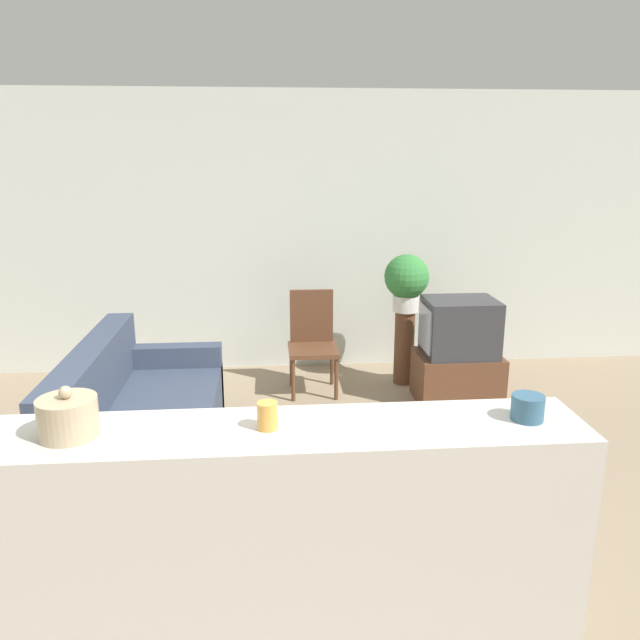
# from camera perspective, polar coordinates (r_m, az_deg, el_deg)

# --- Properties ---
(ground_plane) EXTENTS (14.00, 14.00, 0.00)m
(ground_plane) POSITION_cam_1_polar(r_m,az_deg,el_deg) (3.43, -6.30, -23.32)
(ground_plane) COLOR gray
(wall_back) EXTENTS (9.00, 0.06, 2.70)m
(wall_back) POSITION_cam_1_polar(r_m,az_deg,el_deg) (6.17, -5.92, 7.81)
(wall_back) COLOR silver
(wall_back) RESTS_ON ground_plane
(couch) EXTENTS (0.89, 1.85, 0.89)m
(couch) POSITION_cam_1_polar(r_m,az_deg,el_deg) (4.48, -16.03, -9.49)
(couch) COLOR #384256
(couch) RESTS_ON ground_plane
(tv_stand) EXTENTS (0.72, 0.52, 0.43)m
(tv_stand) POSITION_cam_1_polar(r_m,az_deg,el_deg) (5.62, 12.41, -5.14)
(tv_stand) COLOR brown
(tv_stand) RESTS_ON ground_plane
(television) EXTENTS (0.61, 0.48, 0.49)m
(television) POSITION_cam_1_polar(r_m,az_deg,el_deg) (5.48, 12.62, -0.64)
(television) COLOR #333338
(television) RESTS_ON tv_stand
(wooden_chair) EXTENTS (0.44, 0.44, 0.92)m
(wooden_chair) POSITION_cam_1_polar(r_m,az_deg,el_deg) (5.66, -0.69, -1.68)
(wooden_chair) COLOR brown
(wooden_chair) RESTS_ON ground_plane
(plant_stand) EXTENTS (0.19, 0.19, 0.70)m
(plant_stand) POSITION_cam_1_polar(r_m,az_deg,el_deg) (5.92, 7.69, -2.49)
(plant_stand) COLOR brown
(plant_stand) RESTS_ON ground_plane
(potted_plant) EXTENTS (0.41, 0.41, 0.53)m
(potted_plant) POSITION_cam_1_polar(r_m,az_deg,el_deg) (5.75, 7.92, 3.68)
(potted_plant) COLOR white
(potted_plant) RESTS_ON plant_stand
(foreground_counter) EXTENTS (2.72, 0.44, 1.09)m
(foreground_counter) POSITION_cam_1_polar(r_m,az_deg,el_deg) (2.73, -6.89, -20.36)
(foreground_counter) COLOR beige
(foreground_counter) RESTS_ON ground_plane
(decorative_bowl) EXTENTS (0.22, 0.22, 0.20)m
(decorative_bowl) POSITION_cam_1_polar(r_m,az_deg,el_deg) (2.54, -22.05, -8.21)
(decorative_bowl) COLOR tan
(decorative_bowl) RESTS_ON foreground_counter
(candle_jar) EXTENTS (0.08, 0.08, 0.11)m
(candle_jar) POSITION_cam_1_polar(r_m,az_deg,el_deg) (2.43, -4.83, -8.71)
(candle_jar) COLOR gold
(candle_jar) RESTS_ON foreground_counter
(coffee_tin) EXTENTS (0.13, 0.13, 0.10)m
(coffee_tin) POSITION_cam_1_polar(r_m,az_deg,el_deg) (2.64, 18.45, -7.60)
(coffee_tin) COLOR #335B75
(coffee_tin) RESTS_ON foreground_counter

